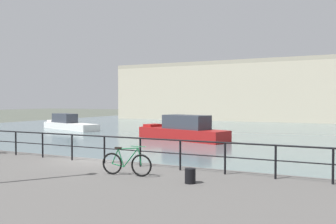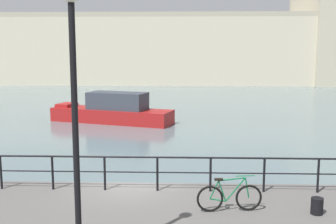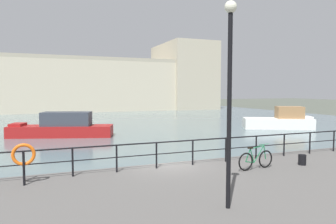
{
  "view_description": "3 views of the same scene",
  "coord_description": "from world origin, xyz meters",
  "px_view_note": "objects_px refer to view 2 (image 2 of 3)",
  "views": [
    {
      "loc": [
        9.1,
        -12.05,
        3.46
      ],
      "look_at": [
        0.4,
        5.94,
        2.86
      ],
      "focal_mm": 37.83,
      "sensor_mm": 36.0,
      "label": 1
    },
    {
      "loc": [
        1.64,
        -13.06,
        5.34
      ],
      "look_at": [
        0.98,
        5.43,
        2.56
      ],
      "focal_mm": 44.67,
      "sensor_mm": 36.0,
      "label": 2
    },
    {
      "loc": [
        -4.83,
        -12.41,
        4.18
      ],
      "look_at": [
        1.69,
        4.18,
        2.95
      ],
      "focal_mm": 33.23,
      "sensor_mm": 36.0,
      "label": 3
    }
  ],
  "objects_px": {
    "moored_blue_motorboat": "(113,111)",
    "quay_lamp_post": "(74,98)",
    "harbor_building": "(208,48)",
    "parked_bicycle": "(229,197)",
    "mooring_bollard": "(317,206)"
  },
  "relations": [
    {
      "from": "mooring_bollard",
      "to": "quay_lamp_post",
      "type": "height_order",
      "value": "quay_lamp_post"
    },
    {
      "from": "mooring_bollard",
      "to": "quay_lamp_post",
      "type": "xyz_separation_m",
      "value": [
        -5.55,
        -3.0,
        3.18
      ]
    },
    {
      "from": "quay_lamp_post",
      "to": "parked_bicycle",
      "type": "bearing_deg",
      "value": 43.69
    },
    {
      "from": "moored_blue_motorboat",
      "to": "parked_bicycle",
      "type": "relative_size",
      "value": 5.3
    },
    {
      "from": "harbor_building",
      "to": "mooring_bollard",
      "type": "bearing_deg",
      "value": -90.41
    },
    {
      "from": "harbor_building",
      "to": "moored_blue_motorboat",
      "type": "relative_size",
      "value": 6.63
    },
    {
      "from": "moored_blue_motorboat",
      "to": "quay_lamp_post",
      "type": "distance_m",
      "value": 23.06
    },
    {
      "from": "parked_bicycle",
      "to": "mooring_bollard",
      "type": "distance_m",
      "value": 2.3
    },
    {
      "from": "harbor_building",
      "to": "quay_lamp_post",
      "type": "relative_size",
      "value": 11.41
    },
    {
      "from": "harbor_building",
      "to": "mooring_bollard",
      "type": "relative_size",
      "value": 140.92
    },
    {
      "from": "harbor_building",
      "to": "parked_bicycle",
      "type": "distance_m",
      "value": 58.14
    },
    {
      "from": "harbor_building",
      "to": "parked_bicycle",
      "type": "height_order",
      "value": "harbor_building"
    },
    {
      "from": "moored_blue_motorboat",
      "to": "harbor_building",
      "type": "bearing_deg",
      "value": -85.45
    },
    {
      "from": "parked_bicycle",
      "to": "mooring_bollard",
      "type": "height_order",
      "value": "parked_bicycle"
    },
    {
      "from": "mooring_bollard",
      "to": "parked_bicycle",
      "type": "bearing_deg",
      "value": 177.09
    }
  ]
}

